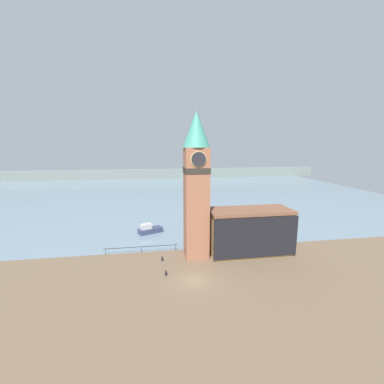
% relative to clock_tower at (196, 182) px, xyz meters
% --- Properties ---
extents(ground_plane, '(160.00, 160.00, 0.00)m').
position_rel_clock_tower_xyz_m(ground_plane, '(-1.51, -7.92, -12.30)').
color(ground_plane, brown).
extents(water, '(160.00, 120.00, 0.00)m').
position_rel_clock_tower_xyz_m(water, '(-1.51, 62.88, -12.30)').
color(water, slate).
rests_on(water, ground_plane).
extents(far_shoreline, '(180.00, 3.00, 5.00)m').
position_rel_clock_tower_xyz_m(far_shoreline, '(-1.51, 102.88, -9.80)').
color(far_shoreline, slate).
rests_on(far_shoreline, water).
extents(pier_railing, '(12.33, 0.08, 1.09)m').
position_rel_clock_tower_xyz_m(pier_railing, '(-9.01, 2.63, -11.33)').
color(pier_railing, '#232328').
rests_on(pier_railing, ground_plane).
extents(clock_tower, '(4.24, 4.24, 23.14)m').
position_rel_clock_tower_xyz_m(clock_tower, '(0.00, 0.00, 0.00)').
color(clock_tower, '#935B42').
rests_on(clock_tower, ground_plane).
extents(pier_building, '(13.77, 5.98, 7.59)m').
position_rel_clock_tower_xyz_m(pier_building, '(9.08, -0.29, -8.48)').
color(pier_building, tan).
rests_on(pier_building, ground_plane).
extents(boat_near, '(5.30, 3.80, 2.06)m').
position_rel_clock_tower_xyz_m(boat_near, '(-7.66, 12.53, -11.54)').
color(boat_near, '#333856').
rests_on(boat_near, water).
extents(mooring_bollard_near, '(0.28, 0.28, 0.78)m').
position_rel_clock_tower_xyz_m(mooring_bollard_near, '(-5.65, -1.13, -11.87)').
color(mooring_bollard_near, black).
rests_on(mooring_bollard_near, ground_plane).
extents(mooring_bollard_far, '(0.28, 0.28, 0.80)m').
position_rel_clock_tower_xyz_m(mooring_bollard_far, '(-5.35, -5.88, -11.86)').
color(mooring_bollard_far, black).
rests_on(mooring_bollard_far, ground_plane).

